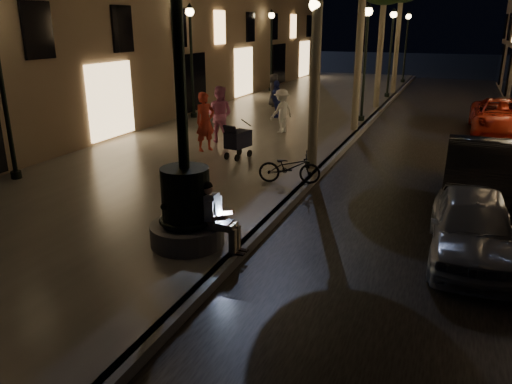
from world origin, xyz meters
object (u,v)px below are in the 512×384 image
at_px(stroller, 238,139).
at_px(pedestrian_red, 205,122).
at_px(pedestrian_dark, 274,90).
at_px(lamp_curb_b, 366,48).
at_px(lamp_curb_c, 391,42).
at_px(pedestrian_white, 282,111).
at_px(car_front, 473,226).
at_px(pedestrian_pink, 220,114).
at_px(fountain_lamppost, 186,193).
at_px(lamp_left_c, 271,40).
at_px(lamp_curb_a, 314,60).
at_px(car_third, 502,118).
at_px(lamp_curb_d, 407,38).
at_px(pedestrian_blue, 276,99).
at_px(seated_man_laptop, 216,214).
at_px(bicycle, 290,167).
at_px(car_second, 478,171).
at_px(lamp_left_b, 191,47).

relative_size(stroller, pedestrian_red, 0.63).
bearing_deg(pedestrian_dark, lamp_curb_b, -132.20).
bearing_deg(lamp_curb_b, lamp_curb_c, 90.00).
bearing_deg(pedestrian_red, pedestrian_white, 9.44).
distance_m(car_front, pedestrian_pink, 10.34).
xyz_separation_m(fountain_lamppost, lamp_left_c, (-6.40, 22.00, 2.02)).
height_order(lamp_curb_a, pedestrian_red, lamp_curb_a).
height_order(lamp_curb_c, car_third, lamp_curb_c).
xyz_separation_m(lamp_curb_d, lamp_left_c, (-7.10, -8.00, 0.00)).
bearing_deg(lamp_curb_c, pedestrian_blue, -113.35).
relative_size(seated_man_laptop, pedestrian_blue, 0.80).
relative_size(lamp_curb_b, lamp_left_c, 1.00).
bearing_deg(fountain_lamppost, lamp_left_c, 106.22).
distance_m(pedestrian_white, bicycle, 6.41).
bearing_deg(lamp_curb_d, lamp_left_c, -131.59).
height_order(pedestrian_red, pedestrian_pink, pedestrian_pink).
distance_m(lamp_left_c, car_front, 23.35).
height_order(seated_man_laptop, pedestrian_pink, pedestrian_pink).
distance_m(car_second, bicycle, 4.66).
bearing_deg(pedestrian_white, pedestrian_red, 5.81).
height_order(pedestrian_white, bicycle, pedestrian_white).
bearing_deg(lamp_left_b, pedestrian_pink, -50.87).
bearing_deg(seated_man_laptop, pedestrian_blue, 105.04).
bearing_deg(car_front, pedestrian_pink, 140.64).
bearing_deg(lamp_left_b, lamp_curb_b, 15.73).
height_order(lamp_curb_d, stroller, lamp_curb_d).
distance_m(lamp_curb_b, pedestrian_pink, 7.39).
relative_size(lamp_curb_b, pedestrian_white, 2.90).
distance_m(lamp_curb_c, pedestrian_blue, 9.59).
height_order(car_front, pedestrian_white, pedestrian_white).
height_order(lamp_curb_c, lamp_left_c, same).
height_order(lamp_curb_a, lamp_left_c, same).
xyz_separation_m(car_third, pedestrian_blue, (-9.20, -0.62, 0.32)).
bearing_deg(car_front, pedestrian_red, 146.69).
height_order(fountain_lamppost, lamp_left_b, fountain_lamppost).
bearing_deg(car_third, pedestrian_white, -155.54).
bearing_deg(stroller, lamp_curb_d, 96.48).
bearing_deg(pedestrian_red, lamp_curb_d, 21.02).
distance_m(lamp_curb_c, bicycle, 17.83).
relative_size(lamp_curb_c, pedestrian_pink, 2.47).
distance_m(lamp_curb_a, pedestrian_dark, 11.58).
bearing_deg(car_second, stroller, 173.49).
xyz_separation_m(seated_man_laptop, stroller, (-2.28, 6.17, -0.09)).
bearing_deg(fountain_lamppost, lamp_curb_c, 88.18).
distance_m(car_second, pedestrian_blue, 11.44).
bearing_deg(pedestrian_pink, lamp_curb_d, -103.01).
distance_m(pedestrian_red, pedestrian_blue, 6.73).
relative_size(lamp_curb_c, stroller, 4.01).
height_order(lamp_left_b, car_front, lamp_left_b).
relative_size(car_front, bicycle, 2.30).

